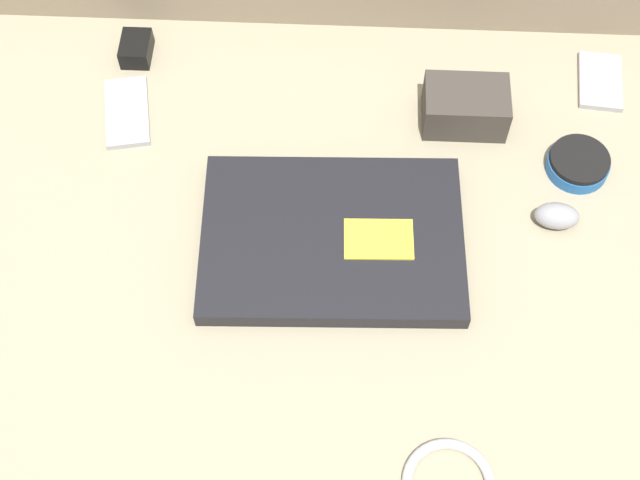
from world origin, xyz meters
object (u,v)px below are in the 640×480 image
Objects in this scene: camera_pouch at (465,107)px; phone_silver at (600,81)px; speaker_puck at (578,164)px; charger_brick at (136,49)px; computer_mouse at (557,216)px; laptop at (333,239)px; phone_black at (127,112)px.

phone_silver is at bearing 20.61° from camera_pouch.
speaker_puck is 0.73× the size of camera_pouch.
charger_brick reaches higher than speaker_puck.
camera_pouch is 0.50m from charger_brick.
camera_pouch is at bearing 152.81° from speaker_puck.
computer_mouse is 0.52× the size of camera_pouch.
computer_mouse is 0.66m from charger_brick.
phone_black is at bearing 144.35° from laptop.
phone_black is (-0.31, 0.20, -0.01)m from laptop.
charger_brick is (-0.64, 0.18, 0.00)m from speaker_puck.
camera_pouch is 2.02× the size of charger_brick.
camera_pouch reaches higher than speaker_puck.
laptop is at bearing -45.87° from charger_brick.
charger_brick reaches higher than phone_silver.
camera_pouch reaches higher than phone_silver.
charger_brick is at bearing -176.66° from phone_silver.
speaker_puck is at bearing 70.89° from computer_mouse.
speaker_puck is 0.65m from phone_black.
camera_pouch is at bearing -9.41° from phone_black.
laptop is 3.20× the size of phone_silver.
laptop is 2.97× the size of camera_pouch.
laptop is 0.30m from computer_mouse.
computer_mouse is at bearing -25.40° from phone_black.
computer_mouse reaches higher than speaker_puck.
charger_brick is at bearing 80.01° from phone_black.
laptop is 0.28m from camera_pouch.
computer_mouse is 0.26m from phone_silver.
speaker_puck is at bearing -15.71° from charger_brick.
laptop is at bearing -44.48° from phone_black.
computer_mouse is at bearing -104.56° from phone_silver.
laptop is 2.66× the size of phone_black.
speaker_puck reaches higher than phone_black.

